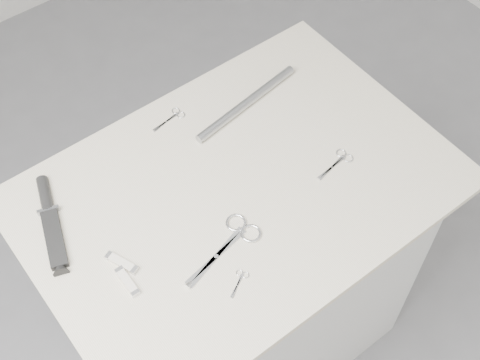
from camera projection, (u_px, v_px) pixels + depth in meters
ground at (239, 339)px, 2.33m from camera, size 4.00×4.00×0.01m
plinth at (239, 279)px, 1.96m from camera, size 0.90×0.60×0.90m
display_board at (238, 190)px, 1.58m from camera, size 1.00×0.70×0.02m
large_shears at (234, 238)px, 1.49m from camera, size 0.21×0.10×0.01m
embroidery_scissors_a at (339, 161)px, 1.62m from camera, size 0.11×0.05×0.00m
embroidery_scissors_b at (172, 117)px, 1.70m from camera, size 0.10×0.04×0.00m
tiny_scissors at (240, 280)px, 1.43m from camera, size 0.07×0.05×0.00m
sheathed_knife at (50, 218)px, 1.51m from camera, size 0.11×0.25×0.03m
pocket_knife_a at (122, 263)px, 1.45m from camera, size 0.04×0.08×0.01m
pocket_knife_b at (127, 282)px, 1.43m from camera, size 0.02×0.08×0.01m
metal_rail at (246, 103)px, 1.71m from camera, size 0.34×0.07×0.02m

